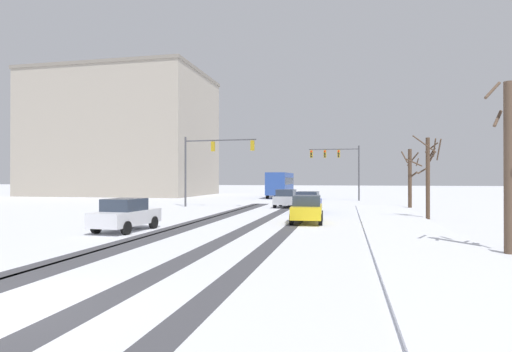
{
  "coord_description": "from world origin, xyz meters",
  "views": [
    {
      "loc": [
        6.6,
        -6.79,
        2.62
      ],
      "look_at": [
        0.0,
        23.7,
        2.8
      ],
      "focal_mm": 29.32,
      "sensor_mm": 36.0,
      "label": 1
    }
  ],
  "objects_px": {
    "car_white_fourth": "(126,215)",
    "bus_oncoming": "(280,183)",
    "car_silver_lead": "(286,198)",
    "bare_tree_sidewalk_far": "(410,176)",
    "traffic_signal_near_left": "(210,156)",
    "bare_tree_sidewalk_near": "(511,161)",
    "bare_tree_sidewalk_mid": "(428,174)",
    "car_yellow_cab_third": "(307,209)",
    "traffic_signal_far_right": "(339,160)",
    "office_building_far_left_block": "(124,135)",
    "car_blue_second": "(308,202)"
  },
  "relations": [
    {
      "from": "car_white_fourth",
      "to": "bus_oncoming",
      "type": "bearing_deg",
      "value": 87.16
    },
    {
      "from": "car_yellow_cab_third",
      "to": "bare_tree_sidewalk_mid",
      "type": "bearing_deg",
      "value": 27.33
    },
    {
      "from": "car_silver_lead",
      "to": "bus_oncoming",
      "type": "xyz_separation_m",
      "value": [
        -3.54,
        19.25,
        1.18
      ]
    },
    {
      "from": "traffic_signal_far_right",
      "to": "bus_oncoming",
      "type": "bearing_deg",
      "value": 141.65
    },
    {
      "from": "traffic_signal_far_right",
      "to": "car_white_fourth",
      "type": "height_order",
      "value": "traffic_signal_far_right"
    },
    {
      "from": "car_silver_lead",
      "to": "car_blue_second",
      "type": "xyz_separation_m",
      "value": [
        2.46,
        -5.7,
        0.0
      ]
    },
    {
      "from": "car_yellow_cab_third",
      "to": "bus_oncoming",
      "type": "relative_size",
      "value": 0.38
    },
    {
      "from": "bus_oncoming",
      "to": "bare_tree_sidewalk_near",
      "type": "height_order",
      "value": "bare_tree_sidewalk_near"
    },
    {
      "from": "traffic_signal_far_right",
      "to": "bus_oncoming",
      "type": "relative_size",
      "value": 0.59
    },
    {
      "from": "office_building_far_left_block",
      "to": "car_yellow_cab_third",
      "type": "bearing_deg",
      "value": -47.89
    },
    {
      "from": "car_blue_second",
      "to": "traffic_signal_far_right",
      "type": "bearing_deg",
      "value": 83.95
    },
    {
      "from": "car_yellow_cab_third",
      "to": "bus_oncoming",
      "type": "xyz_separation_m",
      "value": [
        -6.59,
        32.2,
        1.18
      ]
    },
    {
      "from": "car_white_fourth",
      "to": "bare_tree_sidewalk_mid",
      "type": "distance_m",
      "value": 18.68
    },
    {
      "from": "traffic_signal_far_right",
      "to": "bus_oncoming",
      "type": "distance_m",
      "value": 10.54
    },
    {
      "from": "traffic_signal_far_right",
      "to": "bare_tree_sidewalk_near",
      "type": "xyz_separation_m",
      "value": [
        6.52,
        -34.47,
        -1.55
      ]
    },
    {
      "from": "traffic_signal_far_right",
      "to": "office_building_far_left_block",
      "type": "distance_m",
      "value": 35.36
    },
    {
      "from": "car_blue_second",
      "to": "bus_oncoming",
      "type": "xyz_separation_m",
      "value": [
        -6.0,
        24.95,
        1.18
      ]
    },
    {
      "from": "car_yellow_cab_third",
      "to": "bare_tree_sidewalk_near",
      "type": "relative_size",
      "value": 0.68
    },
    {
      "from": "traffic_signal_near_left",
      "to": "bus_oncoming",
      "type": "height_order",
      "value": "traffic_signal_near_left"
    },
    {
      "from": "bus_oncoming",
      "to": "office_building_far_left_block",
      "type": "height_order",
      "value": "office_building_far_left_block"
    },
    {
      "from": "traffic_signal_near_left",
      "to": "office_building_far_left_block",
      "type": "height_order",
      "value": "office_building_far_left_block"
    },
    {
      "from": "car_silver_lead",
      "to": "bare_tree_sidewalk_mid",
      "type": "bearing_deg",
      "value": -40.98
    },
    {
      "from": "car_yellow_cab_third",
      "to": "car_white_fourth",
      "type": "xyz_separation_m",
      "value": [
        -8.47,
        -5.73,
        0.0
      ]
    },
    {
      "from": "car_yellow_cab_third",
      "to": "bare_tree_sidewalk_mid",
      "type": "height_order",
      "value": "bare_tree_sidewalk_mid"
    },
    {
      "from": "bare_tree_sidewalk_mid",
      "to": "bare_tree_sidewalk_far",
      "type": "xyz_separation_m",
      "value": [
        0.46,
        11.03,
        -0.1
      ]
    },
    {
      "from": "traffic_signal_near_left",
      "to": "bus_oncoming",
      "type": "bearing_deg",
      "value": 80.53
    },
    {
      "from": "bus_oncoming",
      "to": "bare_tree_sidewalk_far",
      "type": "bearing_deg",
      "value": -50.11
    },
    {
      "from": "traffic_signal_near_left",
      "to": "car_blue_second",
      "type": "distance_m",
      "value": 11.15
    },
    {
      "from": "car_silver_lead",
      "to": "car_blue_second",
      "type": "bearing_deg",
      "value": -66.64
    },
    {
      "from": "car_yellow_cab_third",
      "to": "bare_tree_sidewalk_far",
      "type": "xyz_separation_m",
      "value": [
        7.89,
        14.87,
        2.01
      ]
    },
    {
      "from": "traffic_signal_far_right",
      "to": "office_building_far_left_block",
      "type": "relative_size",
      "value": 0.25
    },
    {
      "from": "traffic_signal_near_left",
      "to": "bare_tree_sidewalk_near",
      "type": "bearing_deg",
      "value": -48.81
    },
    {
      "from": "traffic_signal_far_right",
      "to": "office_building_far_left_block",
      "type": "bearing_deg",
      "value": 163.76
    },
    {
      "from": "traffic_signal_far_right",
      "to": "traffic_signal_near_left",
      "type": "bearing_deg",
      "value": -129.0
    },
    {
      "from": "car_yellow_cab_third",
      "to": "traffic_signal_far_right",
      "type": "bearing_deg",
      "value": 86.94
    },
    {
      "from": "bus_oncoming",
      "to": "bare_tree_sidewalk_mid",
      "type": "relative_size",
      "value": 2.05
    },
    {
      "from": "traffic_signal_far_right",
      "to": "car_white_fourth",
      "type": "bearing_deg",
      "value": -107.31
    },
    {
      "from": "car_white_fourth",
      "to": "office_building_far_left_block",
      "type": "distance_m",
      "value": 48.55
    },
    {
      "from": "car_yellow_cab_third",
      "to": "bare_tree_sidewalk_mid",
      "type": "xyz_separation_m",
      "value": [
        7.43,
        3.84,
        2.11
      ]
    },
    {
      "from": "bare_tree_sidewalk_near",
      "to": "bare_tree_sidewalk_mid",
      "type": "relative_size",
      "value": 1.15
    },
    {
      "from": "bare_tree_sidewalk_mid",
      "to": "car_blue_second",
      "type": "bearing_deg",
      "value": 156.96
    },
    {
      "from": "traffic_signal_far_right",
      "to": "car_silver_lead",
      "type": "height_order",
      "value": "traffic_signal_far_right"
    },
    {
      "from": "traffic_signal_far_right",
      "to": "office_building_far_left_block",
      "type": "height_order",
      "value": "office_building_far_left_block"
    },
    {
      "from": "traffic_signal_near_left",
      "to": "bare_tree_sidewalk_far",
      "type": "bearing_deg",
      "value": 9.58
    },
    {
      "from": "bare_tree_sidewalk_mid",
      "to": "office_building_far_left_block",
      "type": "height_order",
      "value": "office_building_far_left_block"
    },
    {
      "from": "office_building_far_left_block",
      "to": "bus_oncoming",
      "type": "bearing_deg",
      "value": -7.75
    },
    {
      "from": "traffic_signal_far_right",
      "to": "bare_tree_sidewalk_mid",
      "type": "xyz_separation_m",
      "value": [
        6.05,
        -22.05,
        -1.86
      ]
    },
    {
      "from": "car_silver_lead",
      "to": "car_yellow_cab_third",
      "type": "bearing_deg",
      "value": -76.73
    },
    {
      "from": "traffic_signal_far_right",
      "to": "office_building_far_left_block",
      "type": "xyz_separation_m",
      "value": [
        -33.65,
        9.8,
        4.72
      ]
    },
    {
      "from": "car_silver_lead",
      "to": "bus_oncoming",
      "type": "distance_m",
      "value": 19.61
    }
  ]
}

